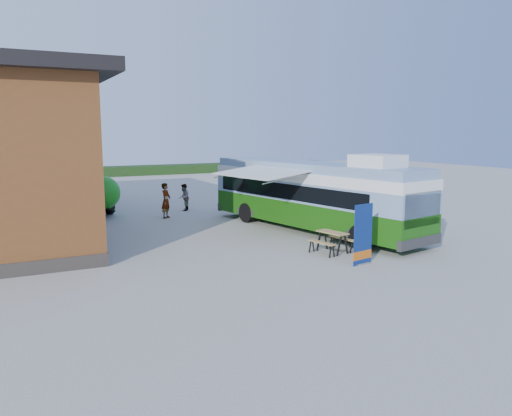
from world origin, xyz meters
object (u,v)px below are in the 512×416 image
picnic_table (332,237)px  person_a (166,201)px  banner (363,240)px  slurry_tanker (87,191)px  bus (312,193)px  person_b (184,197)px

picnic_table → person_a: person_a is taller
banner → picnic_table: (0.09, 2.05, -0.29)m
banner → slurry_tanker: slurry_tanker is taller
bus → person_a: 8.79m
banner → person_b: 15.28m
picnic_table → slurry_tanker: 16.62m
person_a → bus: bearing=-100.0°
bus → person_b: (-3.69, 8.88, -1.04)m
person_a → slurry_tanker: size_ratio=0.32×
person_a → slurry_tanker: slurry_tanker is taller
person_a → slurry_tanker: bearing=86.2°
person_a → slurry_tanker: 5.33m
bus → person_a: bus is taller
bus → slurry_tanker: bus is taller
person_a → person_b: bearing=0.8°
picnic_table → slurry_tanker: bearing=104.7°
person_a → slurry_tanker: (-3.74, 3.77, 0.38)m
bus → banner: bus is taller
bus → banner: 6.62m
bus → person_a: size_ratio=6.53×
picnic_table → person_b: person_b is taller
bus → picnic_table: bearing=-123.3°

